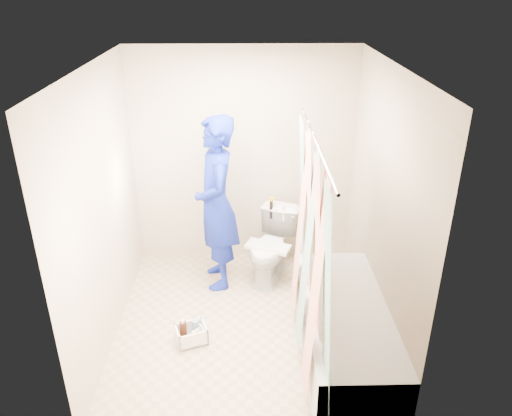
{
  "coord_description": "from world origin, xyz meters",
  "views": [
    {
      "loc": [
        0.02,
        -3.83,
        3.05
      ],
      "look_at": [
        0.11,
        0.37,
        1.05
      ],
      "focal_mm": 35.0,
      "sensor_mm": 36.0,
      "label": 1
    }
  ],
  "objects_px": {
    "cleaning_caddy": "(192,335)",
    "bathtub": "(344,329)",
    "plumber": "(216,204)",
    "toilet": "(272,247)"
  },
  "relations": [
    {
      "from": "bathtub",
      "to": "cleaning_caddy",
      "type": "xyz_separation_m",
      "value": [
        -1.33,
        0.18,
        -0.19
      ]
    },
    {
      "from": "toilet",
      "to": "plumber",
      "type": "relative_size",
      "value": 0.41
    },
    {
      "from": "bathtub",
      "to": "toilet",
      "type": "distance_m",
      "value": 1.36
    },
    {
      "from": "toilet",
      "to": "plumber",
      "type": "distance_m",
      "value": 0.79
    },
    {
      "from": "plumber",
      "to": "cleaning_caddy",
      "type": "bearing_deg",
      "value": -21.6
    },
    {
      "from": "bathtub",
      "to": "cleaning_caddy",
      "type": "bearing_deg",
      "value": 172.12
    },
    {
      "from": "toilet",
      "to": "plumber",
      "type": "xyz_separation_m",
      "value": [
        -0.57,
        -0.07,
        0.54
      ]
    },
    {
      "from": "cleaning_caddy",
      "to": "bathtub",
      "type": "bearing_deg",
      "value": -27.55
    },
    {
      "from": "plumber",
      "to": "bathtub",
      "type": "bearing_deg",
      "value": 33.69
    },
    {
      "from": "plumber",
      "to": "cleaning_caddy",
      "type": "xyz_separation_m",
      "value": [
        -0.2,
        -0.99,
        -0.84
      ]
    }
  ]
}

